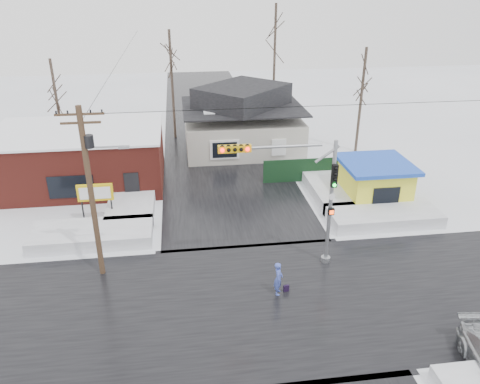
{
  "coord_description": "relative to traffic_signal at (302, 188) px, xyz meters",
  "views": [
    {
      "loc": [
        -3.54,
        -17.91,
        14.28
      ],
      "look_at": [
        -0.31,
        6.23,
        3.0
      ],
      "focal_mm": 35.0,
      "sensor_mm": 36.0,
      "label": 1
    }
  ],
  "objects": [
    {
      "name": "snowbank_nside_e",
      "position": [
        4.57,
        9.03,
        -4.14
      ],
      "size": [
        3.0,
        8.0,
        0.8
      ],
      "primitive_type": "cube",
      "color": "white",
      "rests_on": "ground"
    },
    {
      "name": "road_ns",
      "position": [
        -2.43,
        -2.97,
        -4.53
      ],
      "size": [
        10.0,
        120.0,
        0.02
      ],
      "primitive_type": "cube",
      "color": "black",
      "rests_on": "ground"
    },
    {
      "name": "pedestrian",
      "position": [
        -1.61,
        -2.41,
        -3.67
      ],
      "size": [
        0.58,
        0.73,
        1.74
      ],
      "primitive_type": "imported",
      "rotation": [
        0.0,
        0.0,
        1.28
      ],
      "color": "#4153B7",
      "rests_on": "ground"
    },
    {
      "name": "snowbank_nw",
      "position": [
        -11.43,
        4.03,
        -4.14
      ],
      "size": [
        7.0,
        3.0,
        0.8
      ],
      "primitive_type": "cube",
      "color": "white",
      "rests_on": "ground"
    },
    {
      "name": "traffic_signal",
      "position": [
        0.0,
        0.0,
        0.0
      ],
      "size": [
        6.05,
        0.68,
        7.0
      ],
      "color": "gray",
      "rests_on": "ground"
    },
    {
      "name": "utility_pole",
      "position": [
        -10.36,
        0.53,
        0.57
      ],
      "size": [
        3.15,
        0.44,
        9.0
      ],
      "color": "#382619",
      "rests_on": "ground"
    },
    {
      "name": "house",
      "position": [
        -0.43,
        19.03,
        -1.92
      ],
      "size": [
        10.4,
        8.4,
        5.76
      ],
      "color": "beige",
      "rests_on": "ground"
    },
    {
      "name": "ground",
      "position": [
        -2.43,
        -2.97,
        -4.54
      ],
      "size": [
        120.0,
        120.0,
        0.0
      ],
      "primitive_type": "plane",
      "color": "white",
      "rests_on": "ground"
    },
    {
      "name": "fence",
      "position": [
        4.07,
        11.03,
        -3.64
      ],
      "size": [
        8.0,
        0.12,
        1.8
      ],
      "primitive_type": "cube",
      "color": "black",
      "rests_on": "ground"
    },
    {
      "name": "tree_far_right",
      "position": [
        9.57,
        17.03,
        2.62
      ],
      "size": [
        3.0,
        3.0,
        9.0
      ],
      "color": "#332821",
      "rests_on": "ground"
    },
    {
      "name": "marquee_sign",
      "position": [
        -11.43,
        6.53,
        -2.62
      ],
      "size": [
        2.2,
        0.21,
        2.55
      ],
      "color": "black",
      "rests_on": "ground"
    },
    {
      "name": "snowbank_ne",
      "position": [
        6.57,
        4.03,
        -4.14
      ],
      "size": [
        7.0,
        3.0,
        0.8
      ],
      "primitive_type": "cube",
      "color": "white",
      "rests_on": "ground"
    },
    {
      "name": "road_ew",
      "position": [
        -2.43,
        -2.97,
        -4.53
      ],
      "size": [
        120.0,
        10.0,
        0.02
      ],
      "primitive_type": "cube",
      "color": "black",
      "rests_on": "ground"
    },
    {
      "name": "snowbank_nside_w",
      "position": [
        -9.43,
        9.03,
        -4.14
      ],
      "size": [
        3.0,
        8.0,
        0.8
      ],
      "primitive_type": "cube",
      "color": "white",
      "rests_on": "ground"
    },
    {
      "name": "shopping_bag",
      "position": [
        -1.17,
        -2.31,
        -4.36
      ],
      "size": [
        0.3,
        0.18,
        0.35
      ],
      "primitive_type": "cube",
      "rotation": [
        0.0,
        0.0,
        0.23
      ],
      "color": "black",
      "rests_on": "ground"
    },
    {
      "name": "kiosk",
      "position": [
        7.07,
        7.03,
        -3.08
      ],
      "size": [
        4.6,
        4.6,
        2.88
      ],
      "color": "yellow",
      "rests_on": "ground"
    },
    {
      "name": "tree_far_west",
      "position": [
        -16.43,
        21.03,
        1.82
      ],
      "size": [
        3.0,
        3.0,
        8.0
      ],
      "color": "#332821",
      "rests_on": "ground"
    },
    {
      "name": "tree_far_left",
      "position": [
        -6.43,
        23.03,
        3.41
      ],
      "size": [
        3.0,
        3.0,
        10.0
      ],
      "color": "#332821",
      "rests_on": "ground"
    },
    {
      "name": "brick_building",
      "position": [
        -13.43,
        13.03,
        -2.46
      ],
      "size": [
        12.2,
        8.2,
        4.12
      ],
      "color": "maroon",
      "rests_on": "ground"
    },
    {
      "name": "tree_far_mid",
      "position": [
        3.57,
        25.03,
        5.0
      ],
      "size": [
        3.0,
        3.0,
        12.0
      ],
      "color": "#332821",
      "rests_on": "ground"
    }
  ]
}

